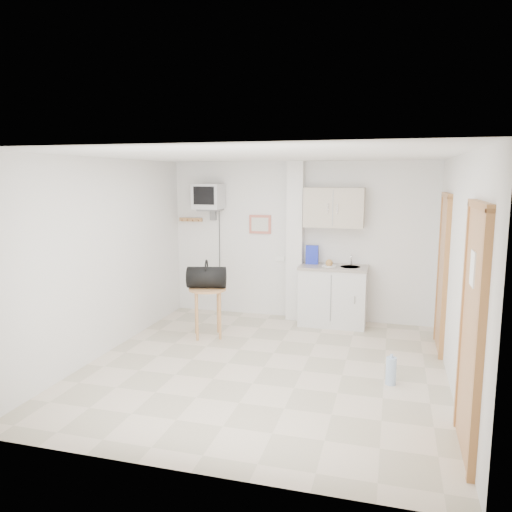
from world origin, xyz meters
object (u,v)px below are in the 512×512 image
(round_table, at_px, (208,296))
(crt_television, at_px, (209,197))
(duffel_bag, at_px, (207,277))
(water_bottle, at_px, (391,371))

(round_table, bearing_deg, crt_television, 109.08)
(round_table, distance_m, duffel_bag, 0.27)
(water_bottle, bearing_deg, duffel_bag, 157.63)
(crt_television, relative_size, water_bottle, 6.23)
(crt_television, bearing_deg, duffel_bag, -71.47)
(round_table, xyz_separation_m, duffel_bag, (-0.02, 0.02, 0.27))
(duffel_bag, relative_size, water_bottle, 1.73)
(round_table, height_order, water_bottle, round_table)
(duffel_bag, bearing_deg, round_table, -63.92)
(crt_television, distance_m, round_table, 1.78)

